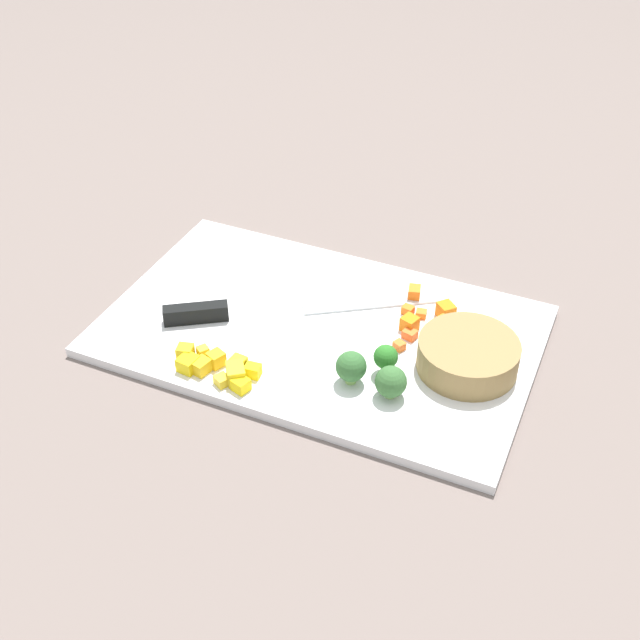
{
  "coord_description": "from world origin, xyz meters",
  "views": [
    {
      "loc": [
        0.29,
        -0.66,
        0.6
      ],
      "look_at": [
        0.0,
        0.0,
        0.02
      ],
      "focal_mm": 45.42,
      "sensor_mm": 36.0,
      "label": 1
    }
  ],
  "objects": [
    {
      "name": "carrot_dice_1",
      "position": [
        0.13,
        0.08,
        0.02
      ],
      "size": [
        0.03,
        0.03,
        0.02
      ],
      "primitive_type": "cube",
      "rotation": [
        0.0,
        0.0,
        0.84
      ],
      "color": "orange",
      "rests_on": "cutting_board"
    },
    {
      "name": "pepper_dice_0",
      "position": [
        -0.11,
        -0.11,
        0.02
      ],
      "size": [
        0.02,
        0.02,
        0.02
      ],
      "primitive_type": "cube",
      "rotation": [
        0.0,
        0.0,
        0.26
      ],
      "color": "yellow",
      "rests_on": "cutting_board"
    },
    {
      "name": "pepper_dice_5",
      "position": [
        -0.03,
        -0.11,
        0.02
      ],
      "size": [
        0.02,
        0.02,
        0.01
      ],
      "primitive_type": "cube",
      "rotation": [
        0.0,
        0.0,
        1.68
      ],
      "color": "yellow",
      "rests_on": "cutting_board"
    },
    {
      "name": "pepper_dice_3",
      "position": [
        -0.06,
        -0.13,
        0.02
      ],
      "size": [
        0.02,
        0.02,
        0.01
      ],
      "primitive_type": "cube",
      "rotation": [
        0.0,
        0.0,
        1.08
      ],
      "color": "yellow",
      "rests_on": "cutting_board"
    },
    {
      "name": "cutting_board",
      "position": [
        0.0,
        0.0,
        0.01
      ],
      "size": [
        0.49,
        0.3,
        0.01
      ],
      "primitive_type": "cube",
      "color": "white",
      "rests_on": "ground_plane"
    },
    {
      "name": "carrot_dice_0",
      "position": [
        0.1,
        0.02,
        0.02
      ],
      "size": [
        0.02,
        0.02,
        0.01
      ],
      "primitive_type": "cube",
      "rotation": [
        0.0,
        0.0,
        1.32
      ],
      "color": "orange",
      "rests_on": "cutting_board"
    },
    {
      "name": "carrot_dice_7",
      "position": [
        0.13,
        0.05,
        0.02
      ],
      "size": [
        0.02,
        0.02,
        0.02
      ],
      "primitive_type": "cube",
      "rotation": [
        0.0,
        0.0,
        1.1
      ],
      "color": "orange",
      "rests_on": "cutting_board"
    },
    {
      "name": "carrot_dice_5",
      "position": [
        0.08,
        0.1,
        0.02
      ],
      "size": [
        0.02,
        0.02,
        0.02
      ],
      "primitive_type": "cube",
      "rotation": [
        0.0,
        0.0,
        0.25
      ],
      "color": "orange",
      "rests_on": "cutting_board"
    },
    {
      "name": "carrot_dice_3",
      "position": [
        0.1,
        0.07,
        0.02
      ],
      "size": [
        0.01,
        0.01,
        0.01
      ],
      "primitive_type": "cube",
      "rotation": [
        0.0,
        0.0,
        0.17
      ],
      "color": "orange",
      "rests_on": "cutting_board"
    },
    {
      "name": "pepper_dice_4",
      "position": [
        -0.05,
        -0.1,
        0.02
      ],
      "size": [
        0.02,
        0.02,
        0.02
      ],
      "primitive_type": "cube",
      "rotation": [
        0.0,
        0.0,
        1.48
      ],
      "color": "yellow",
      "rests_on": "cutting_board"
    },
    {
      "name": "pepper_dice_8",
      "position": [
        -0.03,
        -0.13,
        0.02
      ],
      "size": [
        0.02,
        0.02,
        0.01
      ],
      "primitive_type": "cube",
      "rotation": [
        0.0,
        0.0,
        2.84
      ],
      "color": "yellow",
      "rests_on": "cutting_board"
    },
    {
      "name": "broccoli_floret_1",
      "position": [
        0.11,
        -0.07,
        0.03
      ],
      "size": [
        0.03,
        0.03,
        0.04
      ],
      "color": "#85AE5E",
      "rests_on": "cutting_board"
    },
    {
      "name": "pepper_dice_6",
      "position": [
        -0.1,
        -0.12,
        0.02
      ],
      "size": [
        0.02,
        0.02,
        0.02
      ],
      "primitive_type": "cube",
      "rotation": [
        0.0,
        0.0,
        3.03
      ],
      "color": "yellow",
      "rests_on": "cutting_board"
    },
    {
      "name": "chef_knife",
      "position": [
        -0.08,
        -0.01,
        0.02
      ],
      "size": [
        0.29,
        0.2,
        0.02
      ],
      "rotation": [
        0.0,
        0.0,
        0.57
      ],
      "color": "silver",
      "rests_on": "cutting_board"
    },
    {
      "name": "pepper_dice_1",
      "position": [
        -0.08,
        -0.12,
        0.02
      ],
      "size": [
        0.02,
        0.02,
        0.02
      ],
      "primitive_type": "cube",
      "rotation": [
        0.0,
        0.0,
        2.91
      ],
      "color": "yellow",
      "rests_on": "cutting_board"
    },
    {
      "name": "pepper_dice_9",
      "position": [
        -0.04,
        -0.12,
        0.02
      ],
      "size": [
        0.03,
        0.03,
        0.02
      ],
      "primitive_type": "cube",
      "rotation": [
        0.0,
        0.0,
        0.62
      ],
      "color": "yellow",
      "rests_on": "cutting_board"
    },
    {
      "name": "broccoli_floret_2",
      "position": [
        0.07,
        -0.07,
        0.03
      ],
      "size": [
        0.03,
        0.03,
        0.04
      ],
      "color": "#8BB45C",
      "rests_on": "cutting_board"
    },
    {
      "name": "broccoli_floret_0",
      "position": [
        0.1,
        -0.04,
        0.03
      ],
      "size": [
        0.03,
        0.03,
        0.04
      ],
      "color": "#8FB164",
      "rests_on": "cutting_board"
    },
    {
      "name": "pepper_dice_2",
      "position": [
        -0.1,
        -0.1,
        0.02
      ],
      "size": [
        0.02,
        0.02,
        0.01
      ],
      "primitive_type": "cube",
      "rotation": [
        0.0,
        0.0,
        0.96
      ],
      "color": "yellow",
      "rests_on": "cutting_board"
    },
    {
      "name": "carrot_dice_6",
      "position": [
        0.1,
        0.04,
        0.02
      ],
      "size": [
        0.02,
        0.02,
        0.02
      ],
      "primitive_type": "cube",
      "rotation": [
        0.0,
        0.0,
        1.24
      ],
      "color": "orange",
      "rests_on": "cutting_board"
    },
    {
      "name": "carrot_dice_2",
      "position": [
        0.08,
        0.06,
        0.02
      ],
      "size": [
        0.01,
        0.01,
        0.01
      ],
      "primitive_type": "cube",
      "rotation": [
        0.0,
        0.0,
        2.98
      ],
      "color": "orange",
      "rests_on": "cutting_board"
    },
    {
      "name": "ground_plane",
      "position": [
        0.0,
        0.0,
        0.0
      ],
      "size": [
        4.0,
        4.0,
        0.0
      ],
      "primitive_type": "plane",
      "color": "#6E605B"
    },
    {
      "name": "carrot_dice_4",
      "position": [
        0.1,
        0.0,
        0.02
      ],
      "size": [
        0.02,
        0.01,
        0.01
      ],
      "primitive_type": "cube",
      "rotation": [
        0.0,
        0.0,
        2.68
      ],
      "color": "orange",
      "rests_on": "cutting_board"
    },
    {
      "name": "pepper_dice_7",
      "position": [
        -0.08,
        -0.11,
        0.02
      ],
      "size": [
        0.02,
        0.02,
        0.02
      ],
      "primitive_type": "cube",
      "rotation": [
        0.0,
        0.0,
        2.74
      ],
      "color": "yellow",
      "rests_on": "cutting_board"
    },
    {
      "name": "prep_bowl",
      "position": [
        0.17,
        0.0,
        0.03
      ],
      "size": [
        0.11,
        0.11,
        0.03
      ],
      "primitive_type": "cylinder",
      "color": "olive",
      "rests_on": "cutting_board"
    }
  ]
}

